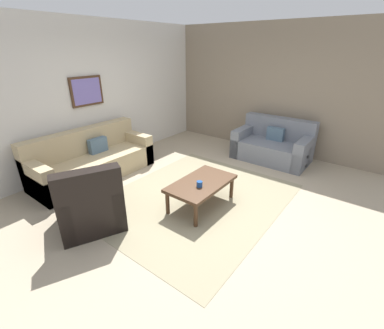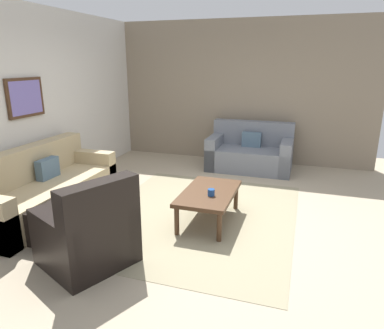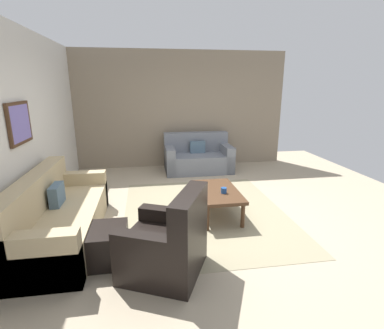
% 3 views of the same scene
% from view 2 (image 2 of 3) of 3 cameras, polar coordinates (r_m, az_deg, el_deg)
% --- Properties ---
extents(ground_plane, '(8.00, 8.00, 0.00)m').
position_cam_2_polar(ground_plane, '(4.76, 0.88, -8.40)').
color(ground_plane, tan).
extents(rear_partition, '(6.00, 0.12, 2.80)m').
position_cam_2_polar(rear_partition, '(5.69, -25.28, 8.88)').
color(rear_partition, silver).
rests_on(rear_partition, ground_plane).
extents(stone_feature_panel, '(0.12, 5.20, 2.80)m').
position_cam_2_polar(stone_feature_panel, '(7.26, 8.14, 11.61)').
color(stone_feature_panel, gray).
rests_on(stone_feature_panel, ground_plane).
extents(area_rug, '(3.09, 2.54, 0.01)m').
position_cam_2_polar(area_rug, '(4.75, 0.88, -8.36)').
color(area_rug, gray).
rests_on(area_rug, ground_plane).
extents(couch_main, '(2.25, 0.87, 0.88)m').
position_cam_2_polar(couch_main, '(5.24, -23.53, -3.89)').
color(couch_main, tan).
rests_on(couch_main, ground_plane).
extents(couch_loveseat, '(0.92, 1.56, 0.88)m').
position_cam_2_polar(couch_loveseat, '(6.84, 9.55, 1.87)').
color(couch_loveseat, slate).
rests_on(couch_loveseat, ground_plane).
extents(armchair_leather, '(1.06, 1.06, 0.95)m').
position_cam_2_polar(armchair_leather, '(3.72, -16.31, -11.35)').
color(armchair_leather, black).
rests_on(armchair_leather, ground_plane).
extents(ottoman, '(0.56, 0.56, 0.40)m').
position_cam_2_polar(ottoman, '(4.44, -21.84, -8.74)').
color(ottoman, black).
rests_on(ottoman, ground_plane).
extents(coffee_table, '(1.10, 0.64, 0.41)m').
position_cam_2_polar(coffee_table, '(4.49, 2.79, -5.00)').
color(coffee_table, '#472D1C').
rests_on(coffee_table, ground_plane).
extents(cup, '(0.09, 0.09, 0.08)m').
position_cam_2_polar(cup, '(4.31, 3.15, -4.59)').
color(cup, '#1E478C').
rests_on(cup, coffee_table).
extents(framed_artwork, '(0.66, 0.04, 0.55)m').
position_cam_2_polar(framed_artwork, '(5.53, -25.58, 9.84)').
color(framed_artwork, '#472D1C').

